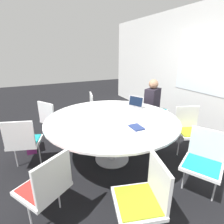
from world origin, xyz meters
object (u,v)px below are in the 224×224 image
handbag (31,143)px  chair_4 (46,185)px  chair_7 (189,127)px  chair_1 (97,108)px  chair_3 (23,140)px  chair_2 (52,118)px  chair_0 (154,107)px  person_0 (153,102)px  laptop (134,105)px  chair_5 (145,195)px  spiral_notebook (137,127)px  chair_6 (204,159)px

handbag → chair_4: bearing=4.3°
chair_4 → chair_7: 2.42m
chair_1 → chair_3: (0.98, -1.56, 0.00)m
chair_2 → chair_3: bearing=-67.2°
chair_0 → chair_4: size_ratio=1.00×
chair_0 → person_0: bearing=19.0°
chair_7 → person_0: 1.02m
chair_0 → chair_7: same height
chair_3 → laptop: laptop is taller
person_0 → chair_2: bearing=-39.4°
chair_1 → chair_7: 2.02m
person_0 → laptop: size_ratio=3.13×
chair_2 → chair_3: (0.76, -0.53, 0.00)m
chair_5 → laptop: size_ratio=2.22×
chair_3 → person_0: size_ratio=0.71×
chair_3 → spiral_notebook: bearing=-12.3°
chair_3 → chair_7: same height
chair_6 → laptop: laptop is taller
chair_2 → chair_3: same height
chair_2 → chair_6: bearing=0.7°
chair_3 → chair_0: bearing=26.5°
chair_0 → chair_1: 1.33m
chair_3 → handbag: size_ratio=2.35×
chair_5 → spiral_notebook: 0.98m
person_0 → laptop: (0.31, -0.69, 0.11)m
chair_3 → chair_4: size_ratio=1.00×
chair_2 → chair_3: 0.92m
chair_4 → chair_6: bearing=-44.3°
chair_1 → chair_2: same height
chair_3 → laptop: (0.07, 1.89, 0.30)m
chair_1 → chair_4: same height
chair_1 → chair_3: 1.84m
chair_4 → chair_7: (-0.37, 2.39, 0.00)m
person_0 → chair_3: bearing=-20.1°
chair_0 → chair_3: (0.42, -2.77, 0.00)m
spiral_notebook → handbag: bearing=-135.7°
chair_0 → person_0: person_0 is taller
chair_3 → chair_4: (1.13, 0.20, 0.00)m
chair_0 → person_0: size_ratio=0.71×
chair_7 → spiral_notebook: (0.08, -1.15, 0.26)m
chair_0 → handbag: (-0.15, -2.70, -0.36)m
laptop → handbag: bearing=-134.9°
spiral_notebook → handbag: (-1.41, -1.37, -0.62)m
chair_2 → chair_7: 2.57m
laptop → chair_2: bearing=-146.6°
chair_5 → chair_6: 1.02m
chair_0 → chair_3: size_ratio=1.00×
chair_3 → chair_5: size_ratio=1.00×
chair_1 → chair_5: size_ratio=1.00×
chair_3 → chair_6: size_ratio=1.00×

